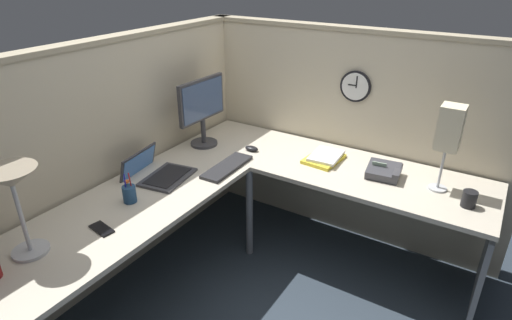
{
  "coord_description": "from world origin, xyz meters",
  "views": [
    {
      "loc": [
        -1.98,
        -1.23,
        2.0
      ],
      "look_at": [
        0.09,
        0.06,
        0.82
      ],
      "focal_mm": 29.59,
      "sensor_mm": 36.0,
      "label": 1
    }
  ],
  "objects": [
    {
      "name": "cubicle_wall_back",
      "position": [
        -0.36,
        0.87,
        0.79
      ],
      "size": [
        2.57,
        0.12,
        1.58
      ],
      "color": "beige",
      "rests_on": "ground"
    },
    {
      "name": "pen_cup",
      "position": [
        -0.6,
        0.49,
        0.78
      ],
      "size": [
        0.08,
        0.08,
        0.18
      ],
      "color": "navy",
      "rests_on": "desk"
    },
    {
      "name": "keyboard",
      "position": [
        0.05,
        0.26,
        0.74
      ],
      "size": [
        0.43,
        0.15,
        0.02
      ],
      "primitive_type": "cube",
      "rotation": [
        0.0,
        0.0,
        0.03
      ],
      "color": "#232326",
      "rests_on": "desk"
    },
    {
      "name": "laptop",
      "position": [
        -0.28,
        0.6,
        0.75
      ],
      "size": [
        0.4,
        0.43,
        0.22
      ],
      "color": "#38383D",
      "rests_on": "desk"
    },
    {
      "name": "wall_clock",
      "position": [
        0.82,
        -0.3,
        1.19
      ],
      "size": [
        0.04,
        0.22,
        0.22
      ],
      "color": "black"
    },
    {
      "name": "cubicle_wall_right",
      "position": [
        0.87,
        -0.27,
        0.79
      ],
      "size": [
        0.12,
        2.37,
        1.58
      ],
      "color": "beige",
      "rests_on": "ground"
    },
    {
      "name": "computer_mouse",
      "position": [
        0.37,
        0.28,
        0.75
      ],
      "size": [
        0.06,
        0.1,
        0.03
      ],
      "primitive_type": "ellipsoid",
      "color": "black",
      "rests_on": "desk"
    },
    {
      "name": "desk",
      "position": [
        -0.15,
        -0.05,
        0.63
      ],
      "size": [
        2.35,
        2.15,
        0.73
      ],
      "color": "beige",
      "rests_on": "ground"
    },
    {
      "name": "ground_plane",
      "position": [
        0.0,
        0.0,
        0.0
      ],
      "size": [
        6.8,
        6.8,
        0.0
      ],
      "primitive_type": "plane",
      "color": "#2D3842"
    },
    {
      "name": "office_phone",
      "position": [
        0.48,
        -0.66,
        0.77
      ],
      "size": [
        0.21,
        0.22,
        0.11
      ],
      "color": "#38383D",
      "rests_on": "desk"
    },
    {
      "name": "coffee_mug",
      "position": [
        0.38,
        -1.17,
        0.78
      ],
      "size": [
        0.08,
        0.08,
        0.1
      ],
      "primitive_type": "cylinder",
      "color": "black",
      "rests_on": "desk"
    },
    {
      "name": "desk_lamp_dome",
      "position": [
        -1.17,
        0.54,
        1.09
      ],
      "size": [
        0.24,
        0.24,
        0.44
      ],
      "color": "#B7BABF",
      "rests_on": "desk"
    },
    {
      "name": "monitor",
      "position": [
        0.28,
        0.64,
        1.02
      ],
      "size": [
        0.46,
        0.2,
        0.5
      ],
      "color": "#38383D",
      "rests_on": "desk"
    },
    {
      "name": "cell_phone",
      "position": [
        -0.87,
        0.4,
        0.73
      ],
      "size": [
        0.09,
        0.15,
        0.01
      ],
      "primitive_type": "cube",
      "rotation": [
        0.0,
        0.0,
        -0.16
      ],
      "color": "black",
      "rests_on": "desk"
    },
    {
      "name": "desk_lamp_paper",
      "position": [
        0.5,
        -0.99,
        1.11
      ],
      "size": [
        0.13,
        0.13,
        0.53
      ],
      "color": "#B7BABF",
      "rests_on": "desk"
    },
    {
      "name": "book_stack",
      "position": [
        0.5,
        -0.24,
        0.75
      ],
      "size": [
        0.3,
        0.23,
        0.04
      ],
      "color": "yellow",
      "rests_on": "desk"
    }
  ]
}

